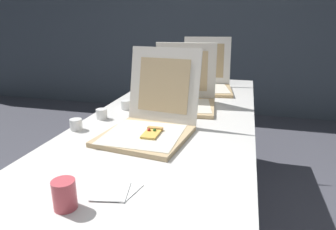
# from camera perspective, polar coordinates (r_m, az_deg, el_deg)

# --- Properties ---
(wall_back) EXTENTS (10.00, 0.10, 2.60)m
(wall_back) POSITION_cam_1_polar(r_m,az_deg,el_deg) (4.14, 9.79, 18.27)
(wall_back) COLOR #4C5660
(wall_back) RESTS_ON ground
(table) EXTENTS (0.92, 2.35, 0.73)m
(table) POSITION_cam_1_polar(r_m,az_deg,el_deg) (1.74, 0.84, -1.43)
(table) COLOR silver
(table) RESTS_ON ground
(pizza_box_front) EXTENTS (0.44, 0.51, 0.40)m
(pizza_box_front) POSITION_cam_1_polar(r_m,az_deg,el_deg) (1.43, -3.55, -1.65)
(pizza_box_front) COLOR tan
(pizza_box_front) RESTS_ON table
(pizza_box_middle) EXTENTS (0.42, 0.42, 0.40)m
(pizza_box_middle) POSITION_cam_1_polar(r_m,az_deg,el_deg) (1.89, 3.10, 3.24)
(pizza_box_middle) COLOR tan
(pizza_box_middle) RESTS_ON table
(pizza_box_back) EXTENTS (0.44, 0.52, 0.39)m
(pizza_box_back) POSITION_cam_1_polar(r_m,az_deg,el_deg) (2.37, 7.34, 6.15)
(pizza_box_back) COLOR tan
(pizza_box_back) RESTS_ON table
(cup_white_near_left) EXTENTS (0.06, 0.06, 0.06)m
(cup_white_near_left) POSITION_cam_1_polar(r_m,az_deg,el_deg) (1.57, -17.18, -1.74)
(cup_white_near_left) COLOR white
(cup_white_near_left) RESTS_ON table
(cup_white_far) EXTENTS (0.06, 0.06, 0.06)m
(cup_white_far) POSITION_cam_1_polar(r_m,az_deg,el_deg) (2.15, -3.20, 4.29)
(cup_white_far) COLOR white
(cup_white_far) RESTS_ON table
(cup_white_mid) EXTENTS (0.06, 0.06, 0.06)m
(cup_white_mid) POSITION_cam_1_polar(r_m,az_deg,el_deg) (1.86, -8.05, 1.93)
(cup_white_mid) COLOR white
(cup_white_mid) RESTS_ON table
(cup_white_near_center) EXTENTS (0.06, 0.06, 0.06)m
(cup_white_near_center) POSITION_cam_1_polar(r_m,az_deg,el_deg) (1.70, -12.57, 0.20)
(cup_white_near_center) COLOR white
(cup_white_near_center) RESTS_ON table
(cup_printed_front) EXTENTS (0.07, 0.07, 0.09)m
(cup_printed_front) POSITION_cam_1_polar(r_m,az_deg,el_deg) (0.95, -19.20, -14.18)
(cup_printed_front) COLOR #D14C56
(cup_printed_front) RESTS_ON table
(napkin_pile) EXTENTS (0.16, 0.16, 0.01)m
(napkin_pile) POSITION_cam_1_polar(r_m,az_deg,el_deg) (1.02, -10.07, -13.99)
(napkin_pile) COLOR white
(napkin_pile) RESTS_ON table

